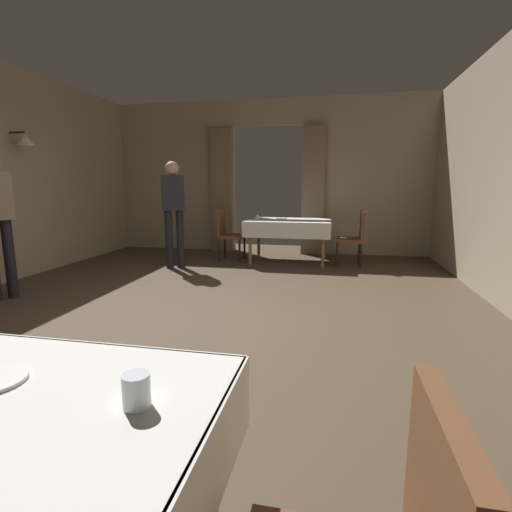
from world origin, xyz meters
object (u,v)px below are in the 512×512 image
at_px(glass_mid_b, 257,217).
at_px(chair_mid_left, 227,232).
at_px(glass_near_a, 136,391).
at_px(person_diner_standing_aside, 173,206).
at_px(chair_mid_right, 354,235).
at_px(plate_mid_a, 281,218).
at_px(dining_table_mid, 289,225).

bearing_deg(glass_mid_b, chair_mid_left, -179.91).
height_order(glass_near_a, person_diner_standing_aside, person_diner_standing_aside).
bearing_deg(chair_mid_right, plate_mid_a, 168.02).
relative_size(chair_mid_left, person_diner_standing_aside, 0.54).
distance_m(glass_near_a, glass_mid_b, 5.88).
relative_size(glass_mid_b, person_diner_standing_aside, 0.05).
height_order(chair_mid_left, glass_near_a, chair_mid_left).
relative_size(glass_near_a, plate_mid_a, 0.42).
xyz_separation_m(glass_near_a, glass_mid_b, (-0.83, 5.82, -0.01)).
bearing_deg(glass_mid_b, person_diner_standing_aside, -144.59).
distance_m(plate_mid_a, person_diner_standing_aside, 1.95).
relative_size(chair_mid_left, glass_near_a, 9.81).
bearing_deg(glass_near_a, plate_mid_a, 94.11).
bearing_deg(dining_table_mid, glass_mid_b, -178.03).
height_order(dining_table_mid, chair_mid_right, chair_mid_right).
bearing_deg(chair_mid_left, glass_mid_b, 0.09).
height_order(chair_mid_right, glass_near_a, chair_mid_right).
distance_m(dining_table_mid, plate_mid_a, 0.28).
bearing_deg(glass_mid_b, glass_near_a, -81.84).
relative_size(plate_mid_a, glass_mid_b, 2.67).
height_order(chair_mid_left, person_diner_standing_aside, person_diner_standing_aside).
bearing_deg(dining_table_mid, plate_mid_a, 130.26).
distance_m(dining_table_mid, person_diner_standing_aside, 2.01).
bearing_deg(glass_near_a, chair_mid_right, 81.60).
xyz_separation_m(glass_near_a, plate_mid_a, (-0.43, 6.04, -0.04)).
bearing_deg(plate_mid_a, glass_mid_b, -151.37).
relative_size(chair_mid_left, plate_mid_a, 4.13).
bearing_deg(plate_mid_a, chair_mid_left, -166.96).
bearing_deg(glass_near_a, dining_table_mid, 92.60).
height_order(chair_mid_right, plate_mid_a, chair_mid_right).
bearing_deg(glass_mid_b, dining_table_mid, 1.97).
distance_m(chair_mid_right, person_diner_standing_aside, 3.04).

